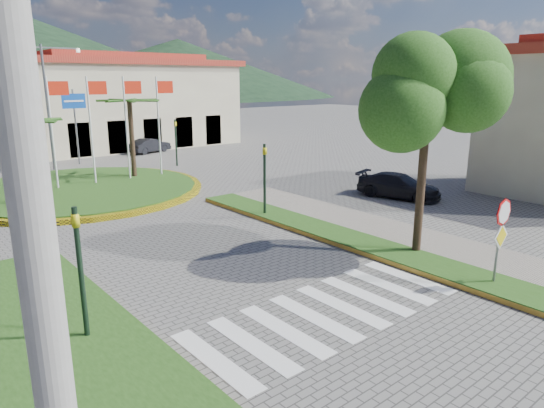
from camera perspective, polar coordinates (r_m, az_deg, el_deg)
ground at (r=10.89m, az=22.50°, el=-19.12°), size 160.00×160.00×0.00m
sidewalk_right at (r=16.54m, az=26.25°, el=-7.48°), size 4.00×28.00×0.15m
verge_right at (r=15.50m, az=24.41°, el=-8.65°), size 1.60×28.00×0.18m
median_left at (r=11.55m, az=-26.32°, el=-17.00°), size 5.00×14.00×0.18m
crosswalk at (r=12.86m, az=6.27°, el=-12.57°), size 8.00×3.00×0.01m
roundabout_island at (r=27.75m, az=-21.55°, el=1.65°), size 12.70×12.70×6.00m
stop_sign at (r=15.03m, az=25.37°, el=-2.57°), size 0.80×0.11×2.65m
deciduous_tree at (r=16.46m, az=17.85°, el=11.49°), size 3.60×3.60×6.80m
utility_pole at (r=4.16m, az=-25.90°, el=-5.65°), size 0.32×0.32×9.00m
traffic_light_left at (r=11.50m, az=-21.68°, el=-6.39°), size 0.15×0.18×3.20m
traffic_light_right at (r=20.78m, az=-0.88°, el=3.65°), size 0.15×0.18×3.20m
traffic_light_far at (r=34.26m, az=-11.26°, el=7.64°), size 0.18×0.15×3.20m
direction_sign_east at (r=36.70m, az=-22.18°, el=9.79°), size 1.60×0.14×5.20m
street_lamp_centre at (r=35.14m, az=-24.96°, el=10.94°), size 4.80×0.16×8.00m
building_right at (r=45.74m, az=-16.59°, el=11.43°), size 19.08×9.54×8.05m
hill_far_east at (r=159.47m, az=-10.91°, el=15.31°), size 120.00×120.00×18.00m
car_dark_a at (r=37.54m, az=-28.80°, el=4.54°), size 3.19×1.41×1.07m
car_dark_b at (r=41.23m, az=-14.16°, el=6.69°), size 3.78×2.17×1.18m
car_side_right at (r=25.41m, az=14.68°, el=2.11°), size 2.78×4.52×1.22m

